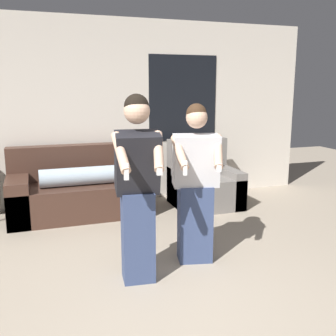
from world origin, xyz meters
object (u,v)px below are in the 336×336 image
Objects in this scene: person_left at (138,189)px; person_right at (196,185)px; couch at (78,191)px; armchair at (204,184)px.

person_left reaches higher than person_right.
couch is 1.81m from armchair.
person_right is at bearing -63.38° from couch.
person_left is at bearing -81.92° from couch.
armchair is at bearing 63.33° from person_right.
armchair is 2.51m from person_left.
armchair is 0.61× the size of person_right.
person_right is at bearing -116.67° from armchair.
person_right is (0.64, 0.24, -0.08)m from person_left.
couch is at bearing 98.08° from person_left.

